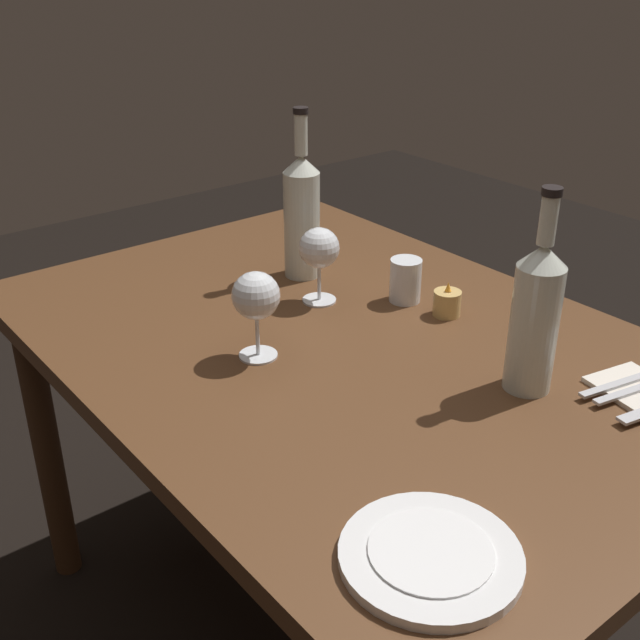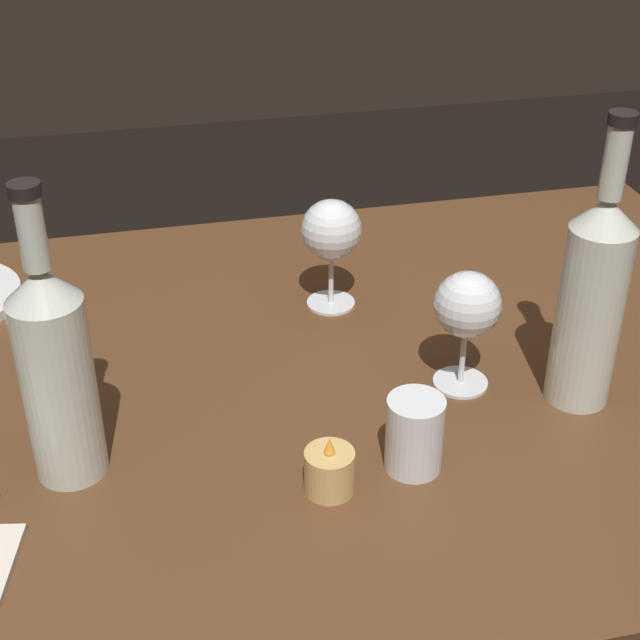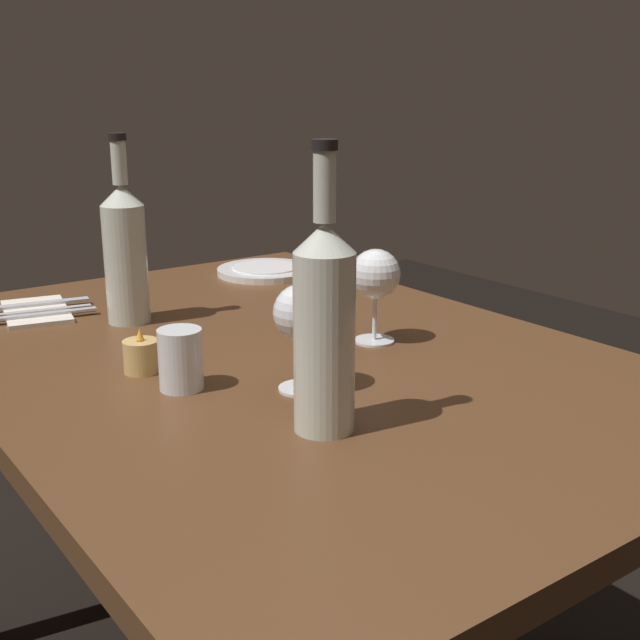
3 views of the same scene
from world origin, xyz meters
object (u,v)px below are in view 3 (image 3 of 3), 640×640
(wine_bottle, at_px, (324,323))
(wine_bottle_second, at_px, (125,251))
(wine_glass_right, at_px, (302,315))
(water_tumbler, at_px, (181,362))
(votive_candle, at_px, (141,357))
(folded_napkin, at_px, (36,311))
(table_knife, at_px, (31,305))
(fork_outer, at_px, (45,314))
(wine_glass_left, at_px, (375,276))
(dinner_plate, at_px, (265,270))
(fork_inner, at_px, (40,311))

(wine_bottle, relative_size, wine_bottle_second, 1.06)
(wine_glass_right, relative_size, water_tumbler, 1.75)
(wine_bottle, xyz_separation_m, water_tumbler, (0.23, 0.08, -0.10))
(votive_candle, relative_size, folded_napkin, 0.32)
(votive_candle, bearing_deg, folded_napkin, 3.72)
(water_tumbler, bearing_deg, folded_napkin, 4.90)
(wine_glass_right, bearing_deg, wine_bottle_second, 7.03)
(folded_napkin, relative_size, table_knife, 0.99)
(water_tumbler, height_order, fork_outer, water_tumbler)
(wine_bottle_second, height_order, votive_candle, wine_bottle_second)
(wine_glass_left, distance_m, water_tumbler, 0.36)
(dinner_plate, bearing_deg, wine_bottle, 152.46)
(votive_candle, relative_size, dinner_plate, 0.31)
(wine_glass_left, relative_size, water_tumbler, 1.80)
(wine_bottle_second, distance_m, fork_outer, 0.19)
(folded_napkin, xyz_separation_m, fork_inner, (-0.03, 0.00, 0.01))
(wine_bottle, height_order, votive_candle, wine_bottle)
(wine_bottle_second, bearing_deg, wine_glass_left, -141.62)
(wine_glass_right, xyz_separation_m, folded_napkin, (0.60, 0.17, -0.10))
(wine_bottle, bearing_deg, fork_inner, 9.79)
(wine_glass_left, height_order, wine_bottle_second, wine_bottle_second)
(fork_inner, xyz_separation_m, table_knife, (0.05, 0.00, 0.00))
(votive_candle, distance_m, table_knife, 0.44)
(water_tumbler, relative_size, table_knife, 0.41)
(wine_bottle, bearing_deg, wine_glass_right, -23.42)
(wine_glass_right, height_order, dinner_plate, wine_glass_right)
(wine_bottle_second, xyz_separation_m, votive_candle, (-0.26, 0.09, -0.10))
(folded_napkin, xyz_separation_m, fork_outer, (-0.05, 0.00, 0.01))
(wine_glass_right, distance_m, folded_napkin, 0.64)
(wine_glass_right, xyz_separation_m, wine_bottle, (-0.12, 0.05, 0.03))
(wine_bottle, distance_m, fork_inner, 0.72)
(wine_glass_left, xyz_separation_m, folded_napkin, (0.50, 0.39, -0.11))
(folded_napkin, bearing_deg, fork_inner, 180.00)
(wine_glass_left, height_order, fork_inner, wine_glass_left)
(wine_glass_left, height_order, dinner_plate, wine_glass_left)
(folded_napkin, height_order, table_knife, table_knife)
(wine_bottle_second, bearing_deg, water_tumbler, 167.91)
(table_knife, bearing_deg, wine_glass_left, -143.18)
(wine_glass_right, distance_m, fork_outer, 0.59)
(wine_glass_left, xyz_separation_m, dinner_plate, (0.52, -0.12, -0.10))
(wine_bottle_second, bearing_deg, votive_candle, 160.33)
(water_tumbler, bearing_deg, wine_glass_right, -127.74)
(wine_bottle_second, relative_size, water_tumbler, 3.83)
(wine_glass_left, distance_m, votive_candle, 0.39)
(dinner_plate, bearing_deg, table_knife, 89.55)
(table_knife, bearing_deg, dinner_plate, -90.45)
(folded_napkin, height_order, fork_inner, fork_inner)
(folded_napkin, bearing_deg, dinner_plate, -87.11)
(water_tumbler, bearing_deg, dinner_plate, -41.76)
(fork_inner, bearing_deg, table_knife, 0.00)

